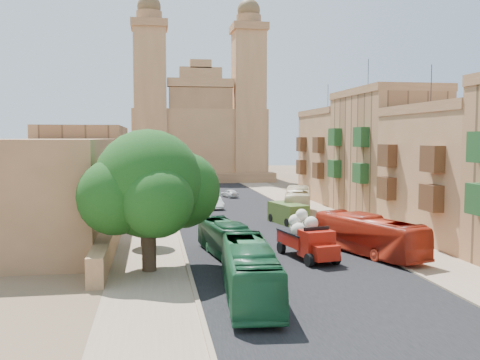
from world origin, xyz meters
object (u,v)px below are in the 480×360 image
object	(u,v)px
street_tree_d	(147,172)
car_blue_a	(242,238)
bus_red_east	(368,235)
car_blue_b	(187,185)
ficus_tree	(150,188)
street_tree_a	(143,205)
bus_cream_east	(298,201)
pedestrian_c	(357,220)
street_tree_b	(145,189)
church	(198,133)
red_truck	(307,238)
olive_pickup	(288,214)
car_white_a	(215,203)
pedestrian_a	(394,233)
bus_green_south	(249,271)
car_cream	(299,220)
street_tree_c	(146,179)
car_dkblue	(198,190)
bus_green_north	(227,239)
car_white_b	(230,193)

from	to	relation	value
street_tree_d	car_blue_a	distance (m)	37.80
bus_red_east	car_blue_b	world-z (taller)	bus_red_east
ficus_tree	street_tree_a	world-z (taller)	ficus_tree
ficus_tree	bus_cream_east	world-z (taller)	ficus_tree
car_blue_b	pedestrian_c	distance (m)	45.55
street_tree_d	car_blue_b	bearing A→B (deg)	62.49
street_tree_b	street_tree_d	world-z (taller)	street_tree_d
church	red_truck	bearing A→B (deg)	-88.84
church	olive_pickup	distance (m)	58.42
bus_cream_east	car_white_a	bearing A→B (deg)	-23.35
car_blue_a	pedestrian_a	size ratio (longest dim) A/B	2.10
street_tree_b	bus_green_south	size ratio (longest dim) A/B	0.48
street_tree_a	street_tree_b	size ratio (longest dim) A/B	0.98
street_tree_d	car_white_a	bearing A→B (deg)	-61.14
ficus_tree	street_tree_a	xyz separation A→B (m)	(-0.58, 7.99, -2.07)
pedestrian_a	bus_green_south	bearing A→B (deg)	28.07
car_cream	street_tree_b	bearing A→B (deg)	-32.93
ficus_tree	street_tree_c	distance (m)	32.06
car_white_a	bus_cream_east	bearing A→B (deg)	-44.61
ficus_tree	pedestrian_c	world-z (taller)	ficus_tree
bus_cream_east	car_dkblue	xyz separation A→B (m)	(-9.05, 22.98, -0.83)
car_dkblue	bus_green_north	bearing A→B (deg)	-110.38
church	pedestrian_a	world-z (taller)	church
car_blue_a	car_dkblue	xyz separation A→B (m)	(-0.29, 38.25, 0.13)
ficus_tree	street_tree_d	distance (m)	44.04
street_tree_b	car_blue_b	xyz separation A→B (m)	(6.49, 36.47, -2.80)
bus_cream_east	pedestrian_c	bearing A→B (deg)	123.76
red_truck	car_blue_b	bearing A→B (deg)	95.20
olive_pickup	bus_cream_east	bearing A→B (deg)	65.32
car_cream	bus_green_north	bearing A→B (deg)	38.22
car_blue_b	car_blue_a	bearing A→B (deg)	-95.26
church	car_blue_b	bearing A→B (deg)	-100.94
church	car_cream	bearing A→B (deg)	-85.38
car_white_b	pedestrian_a	distance (m)	35.99
church	car_white_b	distance (m)	34.87
car_cream	ficus_tree	bearing A→B (deg)	31.45
car_blue_a	bus_green_north	bearing A→B (deg)	-134.04
ficus_tree	street_tree_c	world-z (taller)	ficus_tree
olive_pickup	car_cream	bearing A→B (deg)	-61.31
street_tree_a	car_blue_b	bearing A→B (deg)	82.37
street_tree_a	olive_pickup	size ratio (longest dim) A/B	0.94
red_truck	bus_cream_east	bearing A→B (deg)	76.36
red_truck	car_blue_b	xyz separation A→B (m)	(-4.98, 54.78, -0.96)
church	bus_cream_east	xyz separation A→B (m)	(6.50, -52.22, -7.99)
bus_red_east	car_blue_b	xyz separation A→B (m)	(-9.76, 54.18, -0.89)
bus_red_east	car_blue_a	size ratio (longest dim) A/B	3.12
bus_green_north	car_blue_b	world-z (taller)	bus_green_north
ficus_tree	car_white_a	size ratio (longest dim) A/B	2.14
ficus_tree	car_white_b	size ratio (longest dim) A/B	2.60
bus_green_south	pedestrian_a	size ratio (longest dim) A/B	6.69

